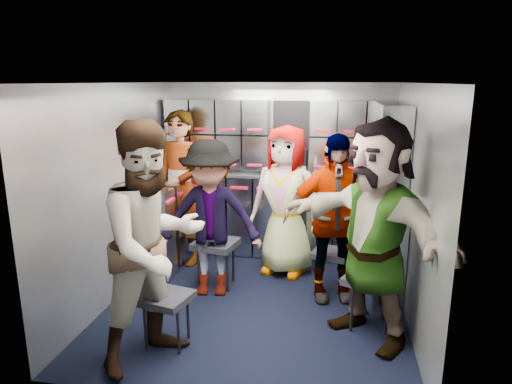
% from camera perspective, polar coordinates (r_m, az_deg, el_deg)
% --- Properties ---
extents(floor, '(3.00, 3.00, 0.00)m').
position_cam_1_polar(floor, '(4.63, 0.10, -13.47)').
color(floor, black).
rests_on(floor, ground).
extents(wall_back, '(2.80, 0.04, 2.10)m').
position_cam_1_polar(wall_back, '(5.71, 2.73, 2.93)').
color(wall_back, '#8E949B').
rests_on(wall_back, ground).
extents(wall_left, '(0.04, 3.00, 2.10)m').
position_cam_1_polar(wall_left, '(4.70, -16.95, -0.02)').
color(wall_left, '#8E949B').
rests_on(wall_left, ground).
extents(wall_right, '(0.04, 3.00, 2.10)m').
position_cam_1_polar(wall_right, '(4.25, 19.03, -1.59)').
color(wall_right, '#8E949B').
rests_on(wall_right, ground).
extents(ceiling, '(2.80, 3.00, 0.02)m').
position_cam_1_polar(ceiling, '(4.12, 0.11, 13.47)').
color(ceiling, silver).
rests_on(ceiling, wall_back).
extents(cart_bank_back, '(2.68, 0.38, 0.99)m').
position_cam_1_polar(cart_bank_back, '(5.64, 2.39, -3.02)').
color(cart_bank_back, '#979CA7').
rests_on(cart_bank_back, ground).
extents(cart_bank_left, '(0.38, 0.76, 0.99)m').
position_cam_1_polar(cart_bank_left, '(5.25, -11.74, -4.57)').
color(cart_bank_left, '#979CA7').
rests_on(cart_bank_left, ground).
extents(counter, '(2.68, 0.42, 0.03)m').
position_cam_1_polar(counter, '(5.51, 2.44, 2.16)').
color(counter, '#B7B9BE').
rests_on(counter, cart_bank_back).
extents(locker_bank_back, '(2.68, 0.28, 0.82)m').
position_cam_1_polar(locker_bank_back, '(5.49, 2.58, 7.15)').
color(locker_bank_back, '#979CA7').
rests_on(locker_bank_back, wall_back).
extents(locker_bank_right, '(0.28, 1.00, 0.82)m').
position_cam_1_polar(locker_bank_right, '(4.83, 16.46, 5.69)').
color(locker_bank_right, '#979CA7').
rests_on(locker_bank_right, wall_right).
extents(right_cabinet, '(0.28, 1.20, 1.00)m').
position_cam_1_polar(right_cabinet, '(4.96, 15.80, -5.85)').
color(right_cabinet, '#979CA7').
rests_on(right_cabinet, ground).
extents(coffee_niche, '(0.46, 0.16, 0.84)m').
position_cam_1_polar(coffee_niche, '(5.53, 4.52, 6.96)').
color(coffee_niche, black).
rests_on(coffee_niche, wall_back).
extents(red_latch_strip, '(2.60, 0.02, 0.03)m').
position_cam_1_polar(red_latch_strip, '(5.34, 2.14, 0.32)').
color(red_latch_strip, maroon).
rests_on(red_latch_strip, cart_bank_back).
extents(jump_seat_near_left, '(0.45, 0.43, 0.44)m').
position_cam_1_polar(jump_seat_near_left, '(3.85, -11.19, -13.16)').
color(jump_seat_near_left, black).
rests_on(jump_seat_near_left, ground).
extents(jump_seat_mid_left, '(0.48, 0.47, 0.50)m').
position_cam_1_polar(jump_seat_mid_left, '(4.81, -5.06, -6.76)').
color(jump_seat_mid_left, black).
rests_on(jump_seat_mid_left, ground).
extents(jump_seat_center, '(0.43, 0.42, 0.42)m').
position_cam_1_polar(jump_seat_center, '(5.33, 3.88, -5.42)').
color(jump_seat_center, black).
rests_on(jump_seat_center, ground).
extents(jump_seat_mid_right, '(0.43, 0.41, 0.42)m').
position_cam_1_polar(jump_seat_mid_right, '(4.80, 9.35, -7.81)').
color(jump_seat_mid_right, black).
rests_on(jump_seat_mid_right, ground).
extents(jump_seat_near_right, '(0.52, 0.51, 0.47)m').
position_cam_1_polar(jump_seat_near_right, '(4.16, 14.01, -10.89)').
color(jump_seat_near_right, black).
rests_on(jump_seat_near_right, ground).
extents(attendant_standing, '(0.76, 0.63, 1.80)m').
position_cam_1_polar(attendant_standing, '(5.36, -9.39, 0.44)').
color(attendant_standing, black).
rests_on(attendant_standing, ground).
extents(attendant_arc_a, '(1.08, 1.14, 1.86)m').
position_cam_1_polar(attendant_arc_a, '(3.49, -12.67, -6.55)').
color(attendant_arc_a, black).
rests_on(attendant_arc_a, ground).
extents(attendant_arc_b, '(1.08, 0.71, 1.58)m').
position_cam_1_polar(attendant_arc_b, '(4.54, -5.74, -3.38)').
color(attendant_arc_b, black).
rests_on(attendant_arc_b, ground).
extents(attendant_arc_c, '(0.92, 0.73, 1.66)m').
position_cam_1_polar(attendant_arc_c, '(5.03, 3.73, -1.13)').
color(attendant_arc_c, black).
rests_on(attendant_arc_c, ground).
extents(attendant_arc_d, '(1.03, 0.61, 1.65)m').
position_cam_1_polar(attendant_arc_d, '(4.48, 9.54, -3.26)').
color(attendant_arc_d, black).
rests_on(attendant_arc_d, ground).
extents(attendant_arc_e, '(1.61, 1.61, 1.86)m').
position_cam_1_polar(attendant_arc_e, '(3.81, 14.62, -4.93)').
color(attendant_arc_e, black).
rests_on(attendant_arc_e, ground).
extents(bottle_left, '(0.07, 0.07, 0.23)m').
position_cam_1_polar(bottle_left, '(5.44, 1.78, 3.44)').
color(bottle_left, white).
rests_on(bottle_left, counter).
extents(bottle_mid, '(0.07, 0.07, 0.22)m').
position_cam_1_polar(bottle_mid, '(5.56, -4.22, 3.58)').
color(bottle_mid, white).
rests_on(bottle_mid, counter).
extents(bottle_right, '(0.07, 0.07, 0.23)m').
position_cam_1_polar(bottle_right, '(5.39, 7.44, 3.20)').
color(bottle_right, white).
rests_on(bottle_right, counter).
extents(cup_left, '(0.07, 0.07, 0.10)m').
position_cam_1_polar(cup_left, '(5.67, -8.19, 3.02)').
color(cup_left, tan).
rests_on(cup_left, counter).
extents(cup_right, '(0.09, 0.09, 0.10)m').
position_cam_1_polar(cup_right, '(5.40, 13.44, 2.27)').
color(cup_right, tan).
rests_on(cup_right, counter).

